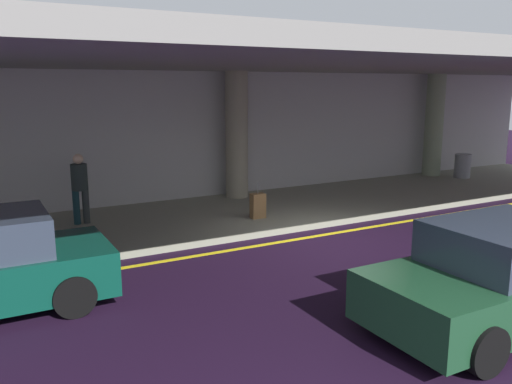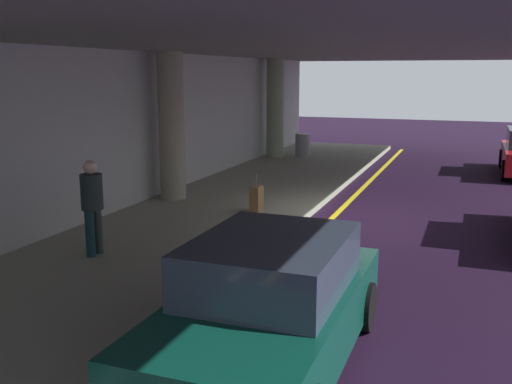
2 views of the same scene
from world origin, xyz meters
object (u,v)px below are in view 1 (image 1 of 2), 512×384
(support_column_center, at_px, (434,125))
(car_dark_green, at_px, (501,277))
(trash_bin_steel, at_px, (463,166))
(suitcase_upright_primary, at_px, (258,206))
(support_column_left_mid, at_px, (237,135))
(traveler_with_luggage, at_px, (80,184))

(support_column_center, bearing_deg, car_dark_green, -132.55)
(trash_bin_steel, bearing_deg, car_dark_green, -137.47)
(support_column_center, height_order, suitcase_upright_primary, support_column_center)
(car_dark_green, height_order, trash_bin_steel, car_dark_green)
(suitcase_upright_primary, bearing_deg, support_column_left_mid, 65.40)
(trash_bin_steel, bearing_deg, support_column_center, 121.46)
(support_column_center, distance_m, trash_bin_steel, 1.77)
(suitcase_upright_primary, bearing_deg, traveler_with_luggage, 149.46)
(support_column_center, height_order, car_dark_green, support_column_center)
(support_column_center, height_order, trash_bin_steel, support_column_center)
(support_column_center, xyz_separation_m, traveler_with_luggage, (-12.65, -0.97, -0.86))
(support_column_left_mid, bearing_deg, trash_bin_steel, -6.15)
(support_column_center, height_order, traveler_with_luggage, support_column_center)
(support_column_left_mid, relative_size, suitcase_upright_primary, 4.06)
(support_column_center, relative_size, trash_bin_steel, 4.29)
(support_column_center, bearing_deg, trash_bin_steel, -58.54)
(suitcase_upright_primary, bearing_deg, car_dark_green, -96.21)
(suitcase_upright_primary, xyz_separation_m, trash_bin_steel, (9.26, 1.60, 0.11))
(support_column_left_mid, distance_m, support_column_center, 8.00)
(trash_bin_steel, bearing_deg, support_column_left_mid, 173.85)
(traveler_with_luggage, bearing_deg, support_column_center, -150.14)
(support_column_left_mid, height_order, car_dark_green, support_column_left_mid)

